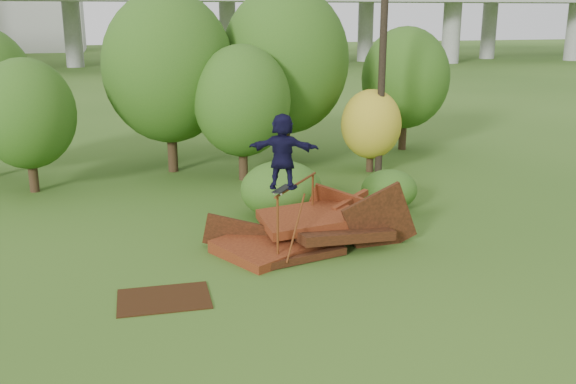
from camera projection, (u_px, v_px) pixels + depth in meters
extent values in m
plane|color=#2D5116|center=(341.00, 274.00, 15.57)|extent=(240.00, 240.00, 0.00)
cube|color=#49190D|center=(282.00, 241.00, 17.30)|extent=(4.01, 3.45, 0.57)
cube|color=black|center=(339.00, 232.00, 17.33)|extent=(2.77, 1.92, 0.51)
cube|color=#49190D|center=(309.00, 218.00, 17.54)|extent=(2.64, 1.80, 0.53)
cube|color=black|center=(380.00, 222.00, 17.36)|extent=(2.27, 0.25, 2.20)
cube|color=#49190D|center=(334.00, 212.00, 18.58)|extent=(1.76, 1.00, 1.83)
cube|color=black|center=(236.00, 234.00, 17.32)|extent=(1.77, 0.68, 1.18)
cube|color=black|center=(306.00, 258.00, 16.27)|extent=(2.36, 0.75, 0.19)
cube|color=#49190D|center=(351.00, 201.00, 18.29)|extent=(1.40, 0.99, 0.38)
cylinder|color=#612F0F|center=(278.00, 231.00, 15.97)|extent=(0.06, 0.06, 1.79)
cylinder|color=#612F0F|center=(313.00, 205.00, 18.09)|extent=(0.06, 0.06, 1.79)
cylinder|color=#612F0F|center=(296.00, 184.00, 16.79)|extent=(1.74, 2.16, 0.06)
cube|color=black|center=(283.00, 189.00, 15.98)|extent=(0.71, 0.81, 0.03)
cylinder|color=beige|center=(281.00, 194.00, 15.68)|extent=(0.06, 0.07, 0.06)
cylinder|color=beige|center=(274.00, 193.00, 15.76)|extent=(0.06, 0.07, 0.06)
cylinder|color=beige|center=(291.00, 188.00, 16.23)|extent=(0.06, 0.07, 0.06)
cylinder|color=beige|center=(284.00, 187.00, 16.30)|extent=(0.06, 0.07, 0.06)
imported|color=black|center=(283.00, 151.00, 15.72)|extent=(1.83, 1.21, 1.89)
cube|color=black|center=(164.00, 299.00, 14.21)|extent=(2.07, 1.51, 0.03)
cylinder|color=black|center=(33.00, 171.00, 22.57)|extent=(0.33, 0.33, 1.53)
ellipsoid|color=#265516|center=(27.00, 114.00, 22.02)|extent=(3.33, 3.33, 3.83)
cylinder|color=black|center=(172.00, 144.00, 25.38)|extent=(0.39, 0.39, 2.22)
ellipsoid|color=#265516|center=(168.00, 67.00, 24.58)|extent=(5.03, 5.03, 5.78)
cylinder|color=black|center=(243.00, 158.00, 24.19)|extent=(0.34, 0.34, 1.65)
ellipsoid|color=#265516|center=(242.00, 101.00, 23.60)|extent=(3.59, 3.59, 4.12)
cylinder|color=black|center=(285.00, 135.00, 27.01)|extent=(0.40, 0.40, 2.29)
ellipsoid|color=#265516|center=(285.00, 60.00, 26.17)|extent=(5.23, 5.23, 6.01)
cylinder|color=black|center=(370.00, 159.00, 25.52)|extent=(0.29, 0.29, 1.02)
ellipsoid|color=#A58C19|center=(371.00, 124.00, 25.14)|extent=(2.37, 2.37, 2.73)
cylinder|color=black|center=(403.00, 130.00, 29.56)|extent=(0.35, 0.35, 1.80)
ellipsoid|color=#265516|center=(405.00, 78.00, 28.91)|extent=(3.96, 3.96, 4.56)
ellipsoid|color=#265516|center=(281.00, 189.00, 19.75)|extent=(2.54, 2.35, 1.76)
ellipsoid|color=#265516|center=(389.00, 190.00, 20.59)|extent=(1.83, 1.68, 1.29)
cylinder|color=black|center=(383.00, 58.00, 24.03)|extent=(0.28, 0.28, 8.95)
cylinder|color=gray|center=(156.00, 33.00, 70.22)|extent=(2.20, 2.20, 8.00)
cylinder|color=gray|center=(313.00, 31.00, 74.78)|extent=(2.20, 2.20, 8.00)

